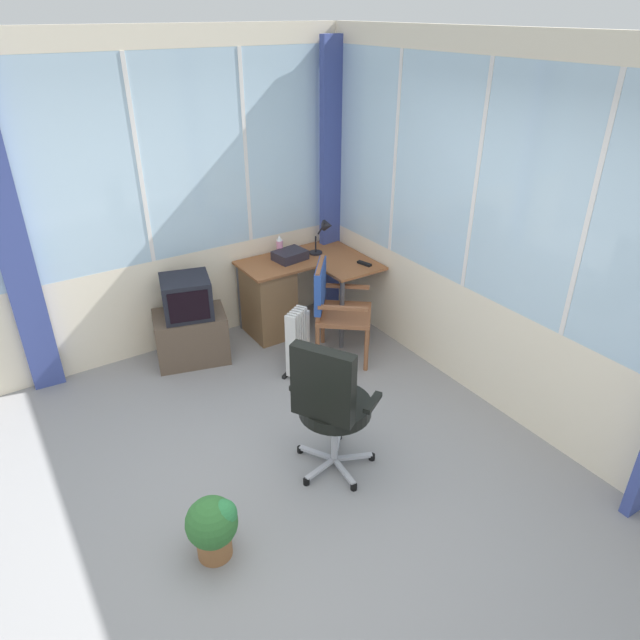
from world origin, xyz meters
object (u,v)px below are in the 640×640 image
at_px(spray_bottle, 280,246).
at_px(office_chair, 330,400).
at_px(paper_tray, 290,255).
at_px(tv_remote, 364,264).
at_px(desk, 274,296).
at_px(space_heater, 298,341).
at_px(potted_plant, 213,525).
at_px(tv_on_stand, 190,324).
at_px(wooden_armchair, 330,300).
at_px(desk_lamp, 325,232).

height_order(spray_bottle, office_chair, office_chair).
bearing_deg(spray_bottle, paper_tray, -74.55).
bearing_deg(tv_remote, paper_tray, 122.46).
height_order(desk, space_heater, desk).
distance_m(space_heater, potted_plant, 2.01).
relative_size(tv_remote, tv_on_stand, 0.18).
bearing_deg(wooden_armchair, paper_tray, 90.94).
bearing_deg(space_heater, desk_lamp, 43.68).
xyz_separation_m(paper_tray, office_chair, (-0.86, -1.98, -0.16)).
bearing_deg(office_chair, tv_on_stand, 97.11).
distance_m(tv_remote, wooden_armchair, 0.58).
xyz_separation_m(desk, paper_tray, (0.21, 0.02, 0.38)).
xyz_separation_m(desk, tv_remote, (0.74, -0.47, 0.35)).
bearing_deg(desk, paper_tray, 5.81).
xyz_separation_m(spray_bottle, tv_on_stand, (-1.06, -0.18, -0.47)).
distance_m(tv_remote, potted_plant, 2.94).
relative_size(paper_tray, tv_on_stand, 0.36).
distance_m(tv_remote, paper_tray, 0.73).
distance_m(desk_lamp, spray_bottle, 0.47).
bearing_deg(paper_tray, space_heater, -116.40).
xyz_separation_m(tv_remote, wooden_armchair, (-0.52, -0.20, -0.16)).
xyz_separation_m(desk, tv_on_stand, (-0.89, -0.03, -0.03)).
distance_m(desk_lamp, wooden_armchair, 0.82).
distance_m(desk, potted_plant, 2.70).
bearing_deg(tv_remote, space_heater, -177.47).
distance_m(desk_lamp, office_chair, 2.30).
bearing_deg(tv_remote, office_chair, -147.82).
relative_size(desk, tv_remote, 7.89).
bearing_deg(spray_bottle, tv_on_stand, -170.21).
height_order(tv_remote, wooden_armchair, wooden_armchair).
relative_size(paper_tray, space_heater, 0.47).
distance_m(spray_bottle, wooden_armchair, 0.87).
relative_size(paper_tray, office_chair, 0.28).
relative_size(tv_remote, potted_plant, 0.36).
height_order(paper_tray, office_chair, office_chair).
relative_size(wooden_armchair, office_chair, 0.87).
bearing_deg(desk, wooden_armchair, -71.83).
relative_size(tv_on_stand, space_heater, 1.30).
distance_m(paper_tray, potted_plant, 2.89).
xyz_separation_m(desk, spray_bottle, (0.17, 0.16, 0.44)).
xyz_separation_m(desk_lamp, wooden_armchair, (-0.36, -0.63, -0.38)).
xyz_separation_m(tv_remote, potted_plant, (-2.35, -1.69, -0.50)).
bearing_deg(spray_bottle, potted_plant, -127.45).
xyz_separation_m(desk, wooden_armchair, (0.22, -0.67, 0.18)).
bearing_deg(space_heater, potted_plant, -135.44).
xyz_separation_m(spray_bottle, wooden_armchair, (0.05, -0.83, -0.26)).
xyz_separation_m(desk_lamp, office_chair, (-1.22, -1.92, -0.34)).
relative_size(desk, potted_plant, 2.82).
bearing_deg(paper_tray, tv_remote, -42.86).
distance_m(desk, office_chair, 2.07).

